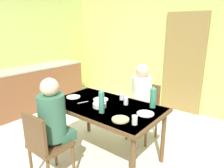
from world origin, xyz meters
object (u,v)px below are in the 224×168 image
at_px(dining_table, 105,110).
at_px(serving_bowl_center, 100,105).
at_px(chair_near_diner, 45,144).
at_px(kitchen_counter, 37,87).
at_px(person_far_diner, 141,93).
at_px(water_bottle_green_near, 153,97).
at_px(chair_far_diner, 145,108).
at_px(water_bottle_green_far, 101,102).
at_px(person_near_diner, 53,116).

distance_m(dining_table, serving_bowl_center, 0.14).
relative_size(chair_near_diner, serving_bowl_center, 5.12).
bearing_deg(chair_near_diner, kitchen_counter, 149.34).
relative_size(person_far_diner, water_bottle_green_near, 2.75).
bearing_deg(chair_near_diner, person_far_diner, 75.69).
distance_m(chair_far_diner, water_bottle_green_far, 1.07).
relative_size(kitchen_counter, water_bottle_green_far, 7.35).
distance_m(water_bottle_green_near, water_bottle_green_far, 0.65).
relative_size(chair_near_diner, person_far_diner, 1.13).
bearing_deg(water_bottle_green_near, dining_table, -149.21).
bearing_deg(water_bottle_green_far, person_far_diner, 87.54).
xyz_separation_m(dining_table, chair_near_diner, (-0.21, -0.78, -0.18)).
relative_size(dining_table, chair_far_diner, 1.70).
xyz_separation_m(chair_near_diner, water_bottle_green_near, (0.73, 1.10, 0.39)).
distance_m(chair_far_diner, person_far_diner, 0.31).
bearing_deg(person_far_diner, chair_far_diner, -90.00).
bearing_deg(water_bottle_green_far, water_bottle_green_near, 52.19).
distance_m(kitchen_counter, serving_bowl_center, 2.43).
height_order(person_far_diner, water_bottle_green_near, person_far_diner).
distance_m(dining_table, chair_near_diner, 0.83).
bearing_deg(water_bottle_green_far, serving_bowl_center, 139.55).
bearing_deg(kitchen_counter, chair_far_diner, 6.91).
distance_m(chair_near_diner, chair_far_diner, 1.61).
height_order(person_near_diner, water_bottle_green_near, person_near_diner).
bearing_deg(kitchen_counter, water_bottle_green_near, -3.41).
xyz_separation_m(kitchen_counter, water_bottle_green_near, (2.86, -0.17, 0.44)).
bearing_deg(person_near_diner, chair_far_diner, 75.69).
bearing_deg(person_far_diner, serving_bowl_center, 77.29).
distance_m(kitchen_counter, chair_far_diner, 2.52).
relative_size(chair_far_diner, person_far_diner, 1.13).
bearing_deg(chair_near_diner, chair_far_diner, 76.89).
bearing_deg(person_near_diner, kitchen_counter, 152.12).
bearing_deg(kitchen_counter, dining_table, -11.61).
distance_m(person_near_diner, water_bottle_green_far, 0.56).
xyz_separation_m(kitchen_counter, chair_near_diner, (2.14, -1.27, 0.05)).
bearing_deg(kitchen_counter, person_near_diner, -27.88).
height_order(dining_table, chair_near_diner, chair_near_diner).
xyz_separation_m(dining_table, water_bottle_green_near, (0.52, 0.31, 0.21)).
bearing_deg(person_far_diner, kitchen_counter, 3.81).
height_order(kitchen_counter, water_bottle_green_far, water_bottle_green_far).
bearing_deg(serving_bowl_center, chair_near_diner, -106.00).
xyz_separation_m(person_far_diner, serving_bowl_center, (-0.17, -0.74, 0.00)).
distance_m(kitchen_counter, dining_table, 2.40).
relative_size(chair_far_diner, water_bottle_green_far, 2.96).
relative_size(dining_table, water_bottle_green_far, 5.04).
bearing_deg(chair_near_diner, person_near_diner, 90.00).
bearing_deg(person_far_diner, person_near_diner, 74.26).
bearing_deg(dining_table, serving_bowl_center, -95.64).
relative_size(chair_near_diner, water_bottle_green_near, 3.11).
xyz_separation_m(kitchen_counter, serving_bowl_center, (2.33, -0.58, 0.33)).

